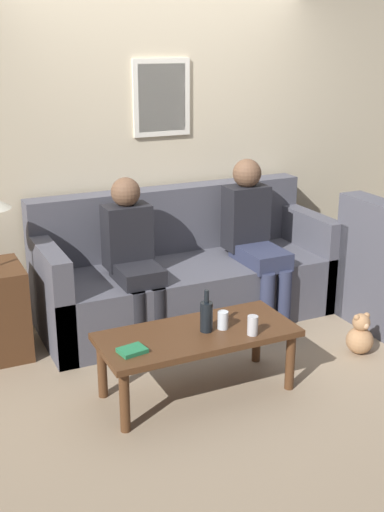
{
  "coord_description": "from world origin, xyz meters",
  "views": [
    {
      "loc": [
        -2.0,
        -3.84,
        2.13
      ],
      "look_at": [
        -0.22,
        -0.06,
        0.72
      ],
      "focal_mm": 45.0,
      "sensor_mm": 36.0,
      "label": 1
    }
  ],
  "objects": [
    {
      "name": "ground_plane",
      "position": [
        0.0,
        0.0,
        0.0
      ],
      "size": [
        16.0,
        16.0,
        0.0
      ],
      "primitive_type": "plane",
      "color": "gray"
    },
    {
      "name": "wall_back",
      "position": [
        0.0,
        1.01,
        1.3
      ],
      "size": [
        9.0,
        0.08,
        2.6
      ],
      "color": "beige",
      "rests_on": "ground_plane"
    },
    {
      "name": "couch_main",
      "position": [
        0.0,
        0.54,
        0.34
      ],
      "size": [
        2.33,
        0.9,
        1.01
      ],
      "color": "#4C4C56",
      "rests_on": "ground_plane"
    },
    {
      "name": "coffee_table",
      "position": [
        -0.43,
        -0.6,
        0.37
      ],
      "size": [
        1.23,
        0.54,
        0.42
      ],
      "color": "#4C2D19",
      "rests_on": "ground_plane"
    },
    {
      "name": "wine_bottle",
      "position": [
        -0.38,
        -0.61,
        0.53
      ],
      "size": [
        0.08,
        0.08,
        0.27
      ],
      "color": "black",
      "rests_on": "coffee_table"
    },
    {
      "name": "drinking_glass",
      "position": [
        -0.27,
        -0.62,
        0.48
      ],
      "size": [
        0.07,
        0.07,
        0.11
      ],
      "color": "silver",
      "rests_on": "coffee_table"
    },
    {
      "name": "book_stack",
      "position": [
        -0.89,
        -0.69,
        0.44
      ],
      "size": [
        0.17,
        0.14,
        0.03
      ],
      "color": "#237547",
      "rests_on": "coffee_table"
    },
    {
      "name": "soda_can",
      "position": [
        -0.15,
        -0.78,
        0.48
      ],
      "size": [
        0.07,
        0.07,
        0.12
      ],
      "color": "#BCBCC1",
      "rests_on": "coffee_table"
    },
    {
      "name": "person_left",
      "position": [
        -0.5,
        0.35,
        0.67
      ],
      "size": [
        0.34,
        0.57,
        1.2
      ],
      "color": "black",
      "rests_on": "ground_plane"
    },
    {
      "name": "person_right",
      "position": [
        0.52,
        0.36,
        0.69
      ],
      "size": [
        0.34,
        0.66,
        1.25
      ],
      "color": "#2D334C",
      "rests_on": "ground_plane"
    },
    {
      "name": "teddy_bear",
      "position": [
        0.85,
        -0.6,
        0.13
      ],
      "size": [
        0.19,
        0.19,
        0.31
      ],
      "color": "#A87A51",
      "rests_on": "ground_plane"
    }
  ]
}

